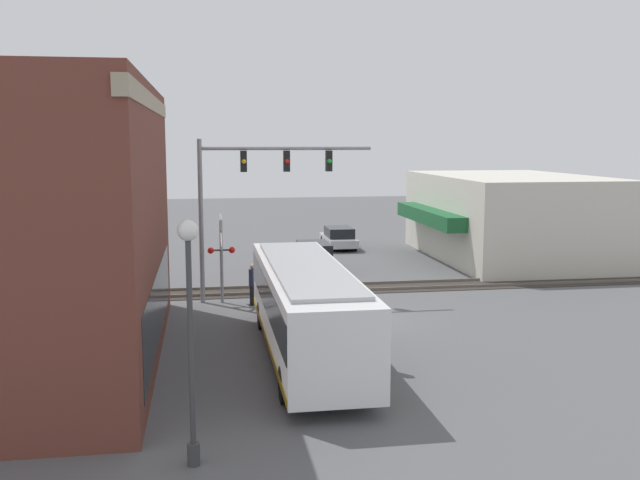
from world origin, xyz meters
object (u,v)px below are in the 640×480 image
object	(u,v)px
parked_car_black	(314,257)
parked_car_silver	(339,238)
streetlamp	(190,322)
pedestrian_near_bus	(381,342)
pedestrian_at_crossing	(253,284)
crossing_signal	(221,250)
city_bus	(306,306)

from	to	relation	value
parked_car_black	parked_car_silver	xyz separation A→B (m)	(7.47, -2.80, -0.06)
parked_car_black	streetlamp	bearing A→B (deg)	164.94
parked_car_black	parked_car_silver	world-z (taller)	parked_car_black
parked_car_black	pedestrian_near_bus	world-z (taller)	pedestrian_near_bus
streetlamp	parked_car_silver	xyz separation A→B (m)	(30.20, -8.91, -2.53)
parked_car_silver	pedestrian_at_crossing	world-z (taller)	pedestrian_at_crossing
streetlamp	parked_car_black	size ratio (longest dim) A/B	1.10
streetlamp	pedestrian_at_crossing	xyz separation A→B (m)	(14.91, -2.30, -2.26)
pedestrian_near_bus	crossing_signal	bearing A→B (deg)	24.41
pedestrian_near_bus	pedestrian_at_crossing	bearing A→B (deg)	19.33
streetlamp	pedestrian_near_bus	bearing A→B (deg)	-44.90
crossing_signal	parked_car_silver	size ratio (longest dim) A/B	0.86
crossing_signal	parked_car_silver	bearing A→B (deg)	-28.44
pedestrian_near_bus	streetlamp	bearing A→B (deg)	135.10
pedestrian_near_bus	pedestrian_at_crossing	xyz separation A→B (m)	(9.32, 3.27, 0.01)
crossing_signal	pedestrian_near_bus	distance (m)	11.10
streetlamp	pedestrian_at_crossing	world-z (taller)	streetlamp
parked_car_black	parked_car_silver	bearing A→B (deg)	-20.55
city_bus	pedestrian_at_crossing	xyz separation A→B (m)	(7.50, 1.21, -0.75)
city_bus	streetlamp	size ratio (longest dim) A/B	2.19
city_bus	pedestrian_near_bus	size ratio (longest dim) A/B	6.60
parked_car_silver	parked_car_black	bearing A→B (deg)	159.45
crossing_signal	parked_car_black	bearing A→B (deg)	-35.62
crossing_signal	streetlamp	world-z (taller)	streetlamp
streetlamp	pedestrian_near_bus	xyz separation A→B (m)	(5.59, -5.57, -2.27)
parked_car_black	crossing_signal	bearing A→B (deg)	144.38
pedestrian_at_crossing	crossing_signal	bearing A→B (deg)	61.02
streetlamp	parked_car_black	bearing A→B (deg)	-15.06
crossing_signal	parked_car_silver	distance (m)	16.66
parked_car_silver	pedestrian_near_bus	size ratio (longest dim) A/B	2.49
crossing_signal	parked_car_silver	xyz separation A→B (m)	(14.58, -7.89, -1.65)
city_bus	pedestrian_near_bus	xyz separation A→B (m)	(-1.81, -2.06, -0.77)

